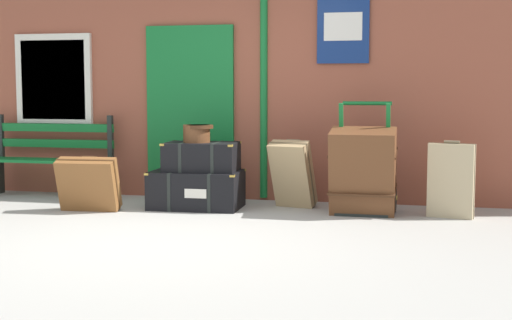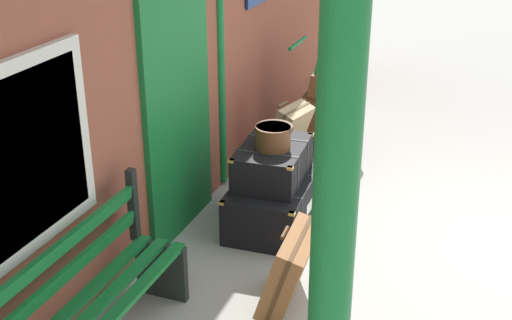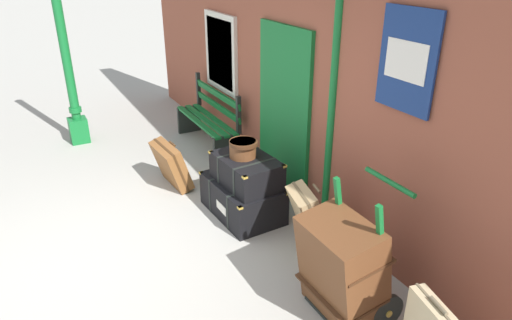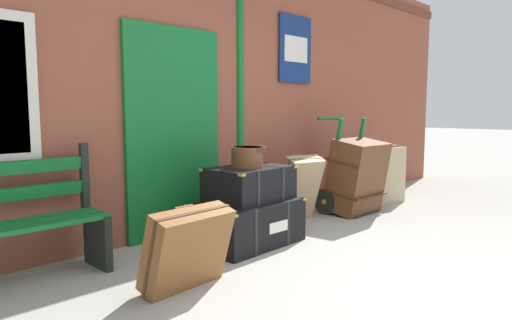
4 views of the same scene
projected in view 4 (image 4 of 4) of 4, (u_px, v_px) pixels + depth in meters
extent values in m
plane|color=#A3A099|center=(427.00, 286.00, 3.31)|extent=(60.00, 60.00, 0.00)
cube|color=brown|center=(203.00, 81.00, 4.97)|extent=(10.40, 0.30, 3.20)
cube|color=#146B2D|center=(175.00, 133.00, 4.54)|extent=(1.10, 0.05, 2.10)
cube|color=#0C401B|center=(175.00, 133.00, 4.53)|extent=(0.06, 0.02, 2.10)
cylinder|color=#146B2D|center=(240.00, 82.00, 5.14)|extent=(0.09, 0.09, 3.14)
cube|color=navy|center=(295.00, 49.00, 5.74)|extent=(0.60, 0.02, 0.84)
cube|color=white|center=(296.00, 49.00, 5.73)|extent=(0.44, 0.01, 0.32)
cube|color=black|center=(98.00, 240.00, 3.70)|extent=(0.06, 0.40, 0.45)
cube|color=black|center=(84.00, 176.00, 3.79)|extent=(0.06, 0.06, 0.56)
cube|color=black|center=(248.00, 222.00, 4.34)|extent=(1.03, 0.69, 0.42)
cube|color=black|center=(231.00, 227.00, 4.17)|extent=(0.07, 0.65, 0.43)
cube|color=black|center=(263.00, 218.00, 4.50)|extent=(0.07, 0.65, 0.43)
cube|color=#B79338|center=(234.00, 216.00, 3.76)|extent=(0.05, 0.05, 0.02)
cube|color=#B79338|center=(303.00, 199.00, 4.47)|extent=(0.05, 0.05, 0.02)
cube|color=#B79338|center=(188.00, 206.00, 4.16)|extent=(0.05, 0.05, 0.02)
cube|color=#B79338|center=(258.00, 192.00, 4.87)|extent=(0.05, 0.05, 0.02)
cube|color=silver|center=(274.00, 228.00, 4.14)|extent=(0.36, 0.01, 0.10)
cube|color=black|center=(250.00, 183.00, 4.35)|extent=(0.84, 0.60, 0.32)
cube|color=black|center=(237.00, 186.00, 4.22)|extent=(0.07, 0.55, 0.33)
cube|color=black|center=(262.00, 181.00, 4.49)|extent=(0.07, 0.55, 0.33)
cube|color=#B79338|center=(242.00, 175.00, 3.89)|extent=(0.05, 0.05, 0.02)
cube|color=#B79338|center=(294.00, 167.00, 4.46)|extent=(0.05, 0.05, 0.02)
cube|color=#B79338|center=(203.00, 170.00, 4.22)|extent=(0.05, 0.05, 0.02)
cube|color=#B79338|center=(256.00, 163.00, 4.79)|extent=(0.05, 0.05, 0.02)
cylinder|color=brown|center=(247.00, 157.00, 4.28)|extent=(0.30, 0.30, 0.20)
cylinder|color=#432715|center=(249.00, 149.00, 4.29)|extent=(0.32, 0.32, 0.04)
cube|color=black|center=(357.00, 212.00, 5.64)|extent=(0.56, 0.28, 0.03)
cube|color=#146B2D|center=(333.00, 167.00, 5.54)|extent=(0.04, 0.26, 1.19)
cube|color=#146B2D|center=(356.00, 163.00, 5.89)|extent=(0.04, 0.26, 1.19)
cylinder|color=#146B2D|center=(331.00, 118.00, 5.81)|extent=(0.54, 0.04, 0.04)
cylinder|color=black|center=(325.00, 202.00, 5.58)|extent=(0.04, 0.32, 0.32)
cylinder|color=#B79338|center=(325.00, 202.00, 5.58)|extent=(0.07, 0.06, 0.06)
cylinder|color=black|center=(354.00, 195.00, 6.03)|extent=(0.04, 0.32, 0.32)
cylinder|color=#B79338|center=(354.00, 195.00, 6.03)|extent=(0.07, 0.06, 0.06)
cube|color=brown|center=(357.00, 176.00, 5.60)|extent=(0.68, 0.57, 0.94)
cube|color=#432715|center=(356.00, 192.00, 5.62)|extent=(0.70, 0.46, 0.10)
cube|color=#432715|center=(357.00, 161.00, 5.58)|extent=(0.70, 0.46, 0.10)
cube|color=tan|center=(391.00, 175.00, 6.27)|extent=(0.49, 0.22, 0.77)
cylinder|color=#71644C|center=(392.00, 146.00, 6.23)|extent=(0.16, 0.06, 0.03)
cube|color=brown|center=(391.00, 175.00, 6.27)|extent=(0.47, 0.13, 0.79)
cube|color=brown|center=(187.00, 249.00, 3.22)|extent=(0.67, 0.40, 0.60)
cylinder|color=#4F3018|center=(184.00, 208.00, 3.21)|extent=(0.16, 0.04, 0.03)
cube|color=#482C16|center=(187.00, 249.00, 3.22)|extent=(0.67, 0.24, 0.56)
cube|color=tan|center=(299.00, 188.00, 5.22)|extent=(0.53, 0.52, 0.77)
cylinder|color=brown|center=(297.00, 156.00, 5.21)|extent=(0.16, 0.06, 0.03)
cube|color=brown|center=(299.00, 188.00, 5.22)|extent=(0.51, 0.38, 0.73)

